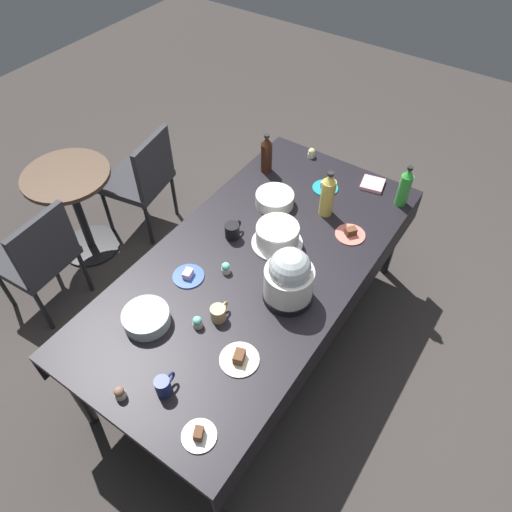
# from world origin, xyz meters

# --- Properties ---
(ground) EXTENTS (9.00, 9.00, 0.00)m
(ground) POSITION_xyz_m (0.00, 0.00, 0.00)
(ground) COLOR #383330
(potluck_table) EXTENTS (2.20, 1.10, 0.75)m
(potluck_table) POSITION_xyz_m (0.00, 0.00, 0.69)
(potluck_table) COLOR black
(potluck_table) RESTS_ON ground
(frosted_layer_cake) EXTENTS (0.30, 0.30, 0.14)m
(frosted_layer_cake) POSITION_xyz_m (0.18, -0.02, 0.82)
(frosted_layer_cake) COLOR silver
(frosted_layer_cake) RESTS_ON potluck_table
(slow_cooker) EXTENTS (0.26, 0.26, 0.33)m
(slow_cooker) POSITION_xyz_m (-0.11, -0.27, 0.90)
(slow_cooker) COLOR black
(slow_cooker) RESTS_ON potluck_table
(glass_salad_bowl) EXTENTS (0.24, 0.24, 0.07)m
(glass_salad_bowl) POSITION_xyz_m (-0.64, 0.22, 0.79)
(glass_salad_bowl) COLOR #B2C6BC
(glass_salad_bowl) RESTS_ON potluck_table
(ceramic_snack_bowl) EXTENTS (0.24, 0.24, 0.08)m
(ceramic_snack_bowl) POSITION_xyz_m (0.46, 0.18, 0.79)
(ceramic_snack_bowl) COLOR silver
(ceramic_snack_bowl) RESTS_ON potluck_table
(dessert_plate_white) EXTENTS (0.15, 0.15, 0.05)m
(dessert_plate_white) POSITION_xyz_m (-0.94, -0.35, 0.76)
(dessert_plate_white) COLOR white
(dessert_plate_white) RESTS_ON potluck_table
(dessert_plate_cream) EXTENTS (0.19, 0.19, 0.06)m
(dessert_plate_cream) POSITION_xyz_m (-0.55, -0.28, 0.76)
(dessert_plate_cream) COLOR beige
(dessert_plate_cream) RESTS_ON potluck_table
(dessert_plate_coral) EXTENTS (0.18, 0.18, 0.05)m
(dessert_plate_coral) POSITION_xyz_m (0.48, -0.34, 0.76)
(dessert_plate_coral) COLOR #E07266
(dessert_plate_coral) RESTS_ON potluck_table
(dessert_plate_cobalt) EXTENTS (0.17, 0.17, 0.04)m
(dessert_plate_cobalt) POSITION_xyz_m (-0.29, 0.24, 0.76)
(dessert_plate_cobalt) COLOR #2D4CB2
(dessert_plate_cobalt) RESTS_ON potluck_table
(dessert_plate_teal) EXTENTS (0.17, 0.17, 0.05)m
(dessert_plate_teal) POSITION_xyz_m (0.77, -0.01, 0.76)
(dessert_plate_teal) COLOR teal
(dessert_plate_teal) RESTS_ON potluck_table
(cupcake_mint) EXTENTS (0.05, 0.05, 0.07)m
(cupcake_mint) POSITION_xyz_m (-0.15, 0.09, 0.78)
(cupcake_mint) COLOR beige
(cupcake_mint) RESTS_ON potluck_table
(cupcake_rose) EXTENTS (0.05, 0.05, 0.07)m
(cupcake_rose) POSITION_xyz_m (-0.99, 0.05, 0.78)
(cupcake_rose) COLOR beige
(cupcake_rose) RESTS_ON potluck_table
(cupcake_berry) EXTENTS (0.05, 0.05, 0.07)m
(cupcake_berry) POSITION_xyz_m (1.02, 0.23, 0.78)
(cupcake_berry) COLOR beige
(cupcake_berry) RESTS_ON potluck_table
(cupcake_lemon) EXTENTS (0.05, 0.05, 0.07)m
(cupcake_lemon) POSITION_xyz_m (-0.51, 0.00, 0.78)
(cupcake_lemon) COLOR beige
(cupcake_lemon) RESTS_ON potluck_table
(soda_bottle_ginger_ale) EXTENTS (0.08, 0.08, 0.31)m
(soda_bottle_ginger_ale) POSITION_xyz_m (0.57, -0.12, 0.89)
(soda_bottle_ginger_ale) COLOR gold
(soda_bottle_ginger_ale) RESTS_ON potluck_table
(soda_bottle_cola) EXTENTS (0.08, 0.08, 0.28)m
(soda_bottle_cola) POSITION_xyz_m (0.72, 0.41, 0.88)
(soda_bottle_cola) COLOR #33190F
(soda_bottle_cola) RESTS_ON potluck_table
(soda_bottle_lime_soda) EXTENTS (0.07, 0.07, 0.28)m
(soda_bottle_lime_soda) POSITION_xyz_m (0.91, -0.47, 0.88)
(soda_bottle_lime_soda) COLOR green
(soda_bottle_lime_soda) RESTS_ON potluck_table
(coffee_mug_tan) EXTENTS (0.12, 0.08, 0.08)m
(coffee_mug_tan) POSITION_xyz_m (-0.41, -0.06, 0.79)
(coffee_mug_tan) COLOR tan
(coffee_mug_tan) RESTS_ON potluck_table
(coffee_mug_navy) EXTENTS (0.11, 0.07, 0.10)m
(coffee_mug_navy) POSITION_xyz_m (-0.86, -0.10, 0.80)
(coffee_mug_navy) COLOR navy
(coffee_mug_navy) RESTS_ON potluck_table
(coffee_mug_black) EXTENTS (0.13, 0.09, 0.09)m
(coffee_mug_black) POSITION_xyz_m (0.09, 0.22, 0.80)
(coffee_mug_black) COLOR black
(coffee_mug_black) RESTS_ON potluck_table
(paper_napkin_stack) EXTENTS (0.17, 0.17, 0.02)m
(paper_napkin_stack) POSITION_xyz_m (0.97, -0.25, 0.76)
(paper_napkin_stack) COLOR pink
(paper_napkin_stack) RESTS_ON potluck_table
(maroon_chair_left) EXTENTS (0.47, 0.47, 0.85)m
(maroon_chair_left) POSITION_xyz_m (-0.54, 1.31, 0.49)
(maroon_chair_left) COLOR #333338
(maroon_chair_left) RESTS_ON ground
(maroon_chair_right) EXTENTS (0.51, 0.51, 0.85)m
(maroon_chair_right) POSITION_xyz_m (0.41, 1.31, 0.49)
(maroon_chair_right) COLOR #333338
(maroon_chair_right) RESTS_ON ground
(round_cafe_table) EXTENTS (0.60, 0.60, 0.72)m
(round_cafe_table) POSITION_xyz_m (-0.05, 1.53, 0.50)
(round_cafe_table) COLOR #473323
(round_cafe_table) RESTS_ON ground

